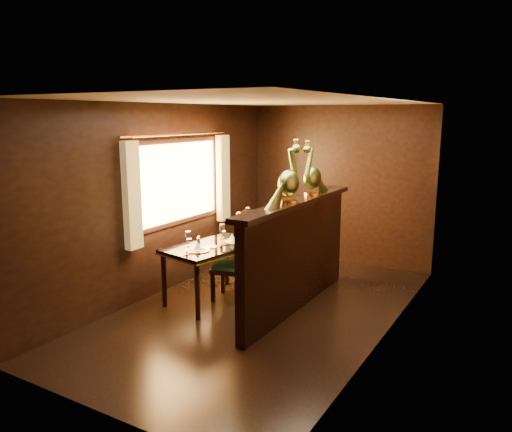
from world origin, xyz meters
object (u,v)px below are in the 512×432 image
(dining_table, at_px, (213,250))
(peacock_left, at_px, (289,171))
(chair_left, at_px, (238,253))
(chair_right, at_px, (286,248))
(peacock_right, at_px, (312,168))

(dining_table, relative_size, peacock_left, 1.89)
(dining_table, relative_size, chair_left, 1.14)
(chair_right, height_order, peacock_right, peacock_right)
(chair_right, height_order, peacock_left, peacock_left)
(peacock_right, bearing_deg, dining_table, -145.17)
(peacock_left, bearing_deg, peacock_right, 90.00)
(chair_left, xyz_separation_m, peacock_right, (0.76, 0.53, 1.08))
(peacock_left, height_order, peacock_right, peacock_left)
(dining_table, height_order, chair_right, chair_right)
(dining_table, height_order, chair_left, chair_left)
(dining_table, distance_m, peacock_right, 1.63)
(peacock_right, bearing_deg, peacock_left, -90.00)
(chair_left, height_order, chair_right, chair_left)
(dining_table, xyz_separation_m, chair_left, (0.27, 0.18, -0.04))
(chair_left, height_order, peacock_left, peacock_left)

